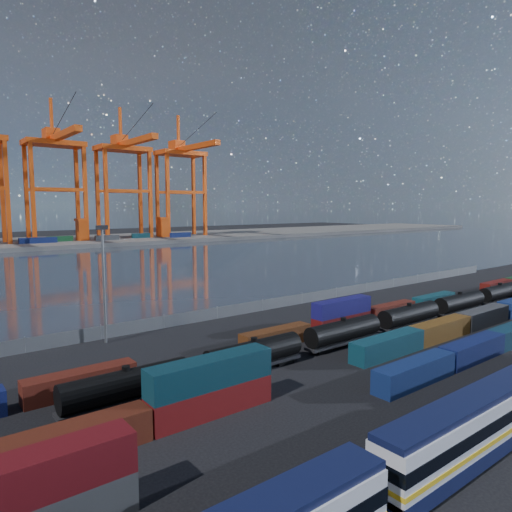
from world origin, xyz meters
TOP-DOWN VIEW (x-y plane):
  - ground at (0.00, 0.00)m, footprint 700.00×700.00m
  - harbor_water at (0.00, 105.00)m, footprint 700.00×700.00m
  - far_quay at (0.00, 210.00)m, footprint 700.00×70.00m
  - passenger_train at (-17.50, -20.81)m, footprint 76.31×3.00m
  - container_row_south at (1.74, -9.52)m, footprint 139.95×2.45m
  - container_row_mid at (0.11, -2.02)m, footprint 140.90×2.53m
  - container_row_north at (6.93, 10.12)m, footprint 127.39×2.28m
  - tanker_string at (18.53, 4.35)m, footprint 121.55×2.80m
  - waterfront_fence at (-0.00, 28.00)m, footprint 160.12×0.12m
  - yard_light_mast at (-30.00, 26.00)m, footprint 1.60×0.40m
  - gantry_cranes at (-7.50, 203.09)m, footprint 202.74×53.27m
  - quay_containers at (-11.00, 195.46)m, footprint 172.58×10.99m
  - straddle_carriers at (-2.50, 200.00)m, footprint 140.00×7.00m

SIDE VIEW (x-z plane):
  - ground at x=0.00m, z-range 0.00..0.00m
  - harbor_water at x=0.00m, z-range 0.01..0.01m
  - far_quay at x=0.00m, z-range 0.00..2.00m
  - waterfront_fence at x=0.00m, z-range -0.10..2.10m
  - container_row_north at x=6.93m, z-range -0.95..3.92m
  - container_row_mid at x=0.11m, z-range -0.90..4.49m
  - container_row_south at x=1.74m, z-range -0.65..4.58m
  - tanker_string at x=18.53m, z-range 0.01..4.02m
  - passenger_train at x=-17.50m, z-range 0.01..5.16m
  - quay_containers at x=-11.00m, z-range 2.00..4.60m
  - straddle_carriers at x=-2.50m, z-range 2.27..13.37m
  - yard_light_mast at x=-30.00m, z-range 1.00..17.60m
  - gantry_cranes at x=-7.50m, z-range 8.15..80.29m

